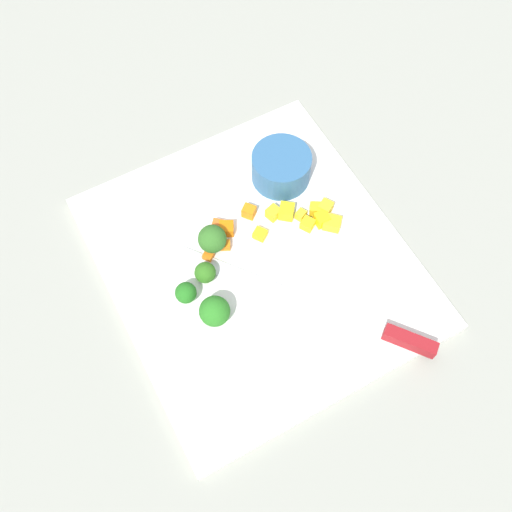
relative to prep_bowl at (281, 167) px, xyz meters
name	(u,v)px	position (x,y,z in m)	size (l,w,h in m)	color
ground_plane	(256,263)	(0.10, -0.10, -0.04)	(4.00, 4.00, 0.00)	gray
cutting_board	(256,261)	(0.10, -0.10, -0.03)	(0.44, 0.39, 0.01)	white
prep_bowl	(281,167)	(0.00, 0.00, 0.00)	(0.09, 0.09, 0.05)	#2F608E
chef_knife	(346,317)	(0.24, -0.04, -0.02)	(0.30, 0.24, 0.02)	silver
carrot_dice_0	(218,226)	(0.03, -0.12, -0.02)	(0.01, 0.01, 0.02)	orange
carrot_dice_1	(227,229)	(0.04, -0.11, -0.02)	(0.02, 0.02, 0.02)	orange
carrot_dice_2	(249,212)	(0.04, -0.07, -0.02)	(0.02, 0.02, 0.02)	orange
carrot_dice_3	(225,245)	(0.07, -0.13, -0.02)	(0.01, 0.01, 0.01)	orange
carrot_dice_4	(214,244)	(0.06, -0.14, -0.02)	(0.01, 0.01, 0.01)	orange
carrot_dice_5	(208,256)	(0.07, -0.16, -0.02)	(0.01, 0.01, 0.01)	orange
pepper_dice_0	(287,211)	(0.06, -0.03, -0.01)	(0.02, 0.02, 0.02)	yellow
pepper_dice_1	(301,215)	(0.07, -0.01, -0.02)	(0.01, 0.01, 0.01)	yellow
pepper_dice_2	(260,234)	(0.07, -0.08, -0.02)	(0.02, 0.02, 0.01)	yellow
pepper_dice_3	(273,213)	(0.05, -0.04, -0.02)	(0.02, 0.02, 0.02)	yellow
pepper_dice_4	(326,208)	(0.08, 0.03, -0.01)	(0.02, 0.02, 0.02)	yellow
pepper_dice_5	(316,209)	(0.08, 0.01, -0.02)	(0.02, 0.02, 0.02)	yellow
pepper_dice_6	(308,224)	(0.09, -0.01, -0.02)	(0.02, 0.02, 0.01)	yellow
pepper_dice_7	(322,219)	(0.10, 0.01, -0.02)	(0.02, 0.02, 0.02)	yellow
pepper_dice_8	(332,223)	(0.11, 0.02, -0.02)	(0.02, 0.02, 0.02)	yellow
broccoli_floret_0	(186,293)	(0.11, -0.21, -0.01)	(0.03, 0.03, 0.03)	#82B25C
broccoli_floret_1	(215,311)	(0.15, -0.19, 0.00)	(0.04, 0.04, 0.04)	#82B668
broccoli_floret_2	(205,273)	(0.10, -0.17, -0.01)	(0.03, 0.03, 0.03)	#81B863
broccoli_floret_3	(212,239)	(0.06, -0.14, 0.00)	(0.04, 0.04, 0.04)	#90C469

